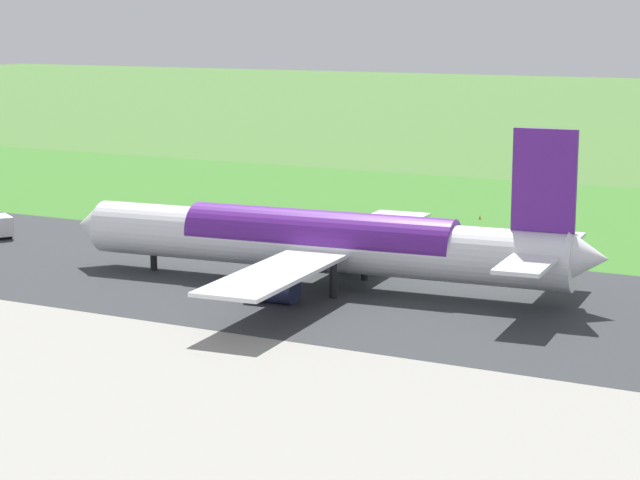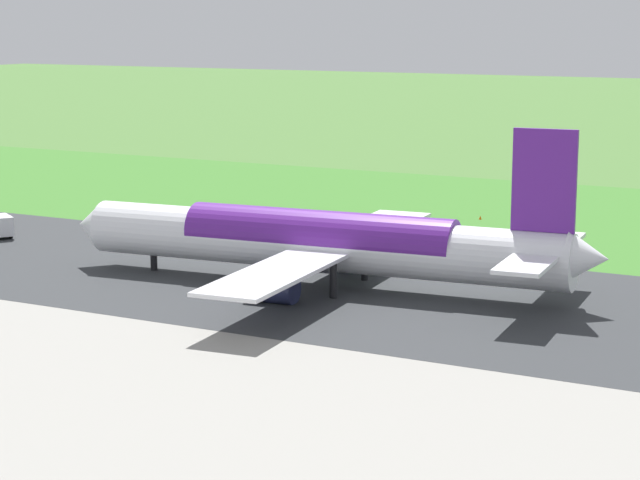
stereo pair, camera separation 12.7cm
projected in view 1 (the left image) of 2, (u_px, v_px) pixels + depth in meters
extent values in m
plane|color=#477233|center=(376.00, 293.00, 109.98)|extent=(800.00, 800.00, 0.00)
cube|color=#2D3033|center=(376.00, 293.00, 109.98)|extent=(600.00, 36.98, 0.06)
cube|color=#3C782B|center=(514.00, 227.00, 144.03)|extent=(600.00, 80.00, 0.04)
cylinder|color=white|center=(320.00, 243.00, 111.93)|extent=(48.27, 9.35, 5.20)
cone|color=white|center=(92.00, 225.00, 121.68)|extent=(3.42, 5.18, 4.94)
cone|color=white|center=(589.00, 258.00, 102.19)|extent=(3.87, 4.71, 4.42)
cube|color=#591E8C|center=(544.00, 181.00, 102.54)|extent=(5.62, 0.99, 9.00)
cube|color=white|center=(527.00, 264.00, 98.73)|extent=(4.77, 9.31, 0.36)
cube|color=white|center=(555.00, 241.00, 108.69)|extent=(4.77, 9.31, 0.36)
cube|color=white|center=(281.00, 271.00, 101.67)|extent=(7.89, 22.44, 0.35)
cube|color=white|center=(371.00, 229.00, 121.58)|extent=(7.89, 22.44, 0.35)
cylinder|color=#23284C|center=(272.00, 288.00, 106.25)|extent=(4.73, 3.18, 2.80)
cylinder|color=#23284C|center=(335.00, 257.00, 119.83)|extent=(4.73, 3.18, 2.80)
cylinder|color=black|center=(154.00, 254.00, 119.36)|extent=(0.70, 0.70, 3.42)
cylinder|color=black|center=(333.00, 280.00, 107.63)|extent=(0.70, 0.70, 3.42)
cylinder|color=black|center=(364.00, 263.00, 114.87)|extent=(0.70, 0.70, 3.42)
cylinder|color=#591E8C|center=(320.00, 238.00, 111.83)|extent=(26.75, 7.50, 5.23)
cube|color=silver|center=(0.00, 225.00, 136.71)|extent=(4.44, 3.99, 2.20)
cylinder|color=black|center=(3.00, 230.00, 139.80)|extent=(0.92, 0.74, 0.90)
cylinder|color=black|center=(10.00, 235.00, 136.88)|extent=(0.92, 0.74, 0.90)
cylinder|color=slate|center=(518.00, 214.00, 147.64)|extent=(0.10, 0.10, 1.99)
cube|color=red|center=(518.00, 204.00, 147.42)|extent=(0.60, 0.04, 0.60)
cone|color=orange|center=(480.00, 218.00, 149.59)|extent=(0.40, 0.40, 0.55)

